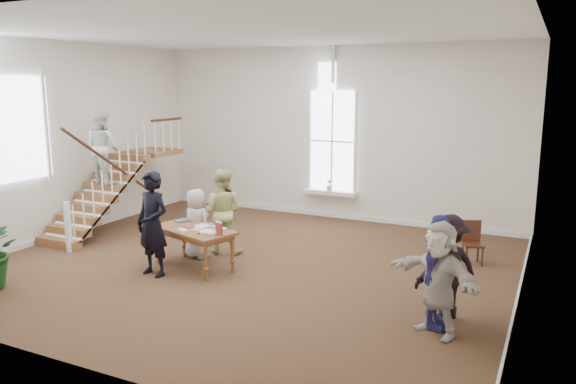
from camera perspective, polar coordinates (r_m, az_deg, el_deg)
The scene contains 11 objects.
ground at distance 11.30m, azimuth -4.02°, elevation -7.35°, with size 10.00×10.00×0.00m, color #43311A.
room_shell at distance 15.02m, azimuth 4.35°, elevation -1.12°, with size 10.49×10.00×10.00m.
staircase at distance 14.11m, azimuth -18.03°, elevation 2.60°, with size 1.10×4.10×2.92m.
library_table at distance 11.02m, azimuth -9.46°, elevation -4.11°, with size 1.86×1.29×0.86m.
police_officer at distance 10.73m, azimuth -13.59°, elevation -3.18°, with size 0.72×0.47×1.97m, color black.
elderly_woman at distance 11.69m, azimuth -9.26°, elevation -3.17°, with size 0.70×0.46×1.44m, color beige.
person_yellow at distance 11.89m, azimuth -6.72°, elevation -1.95°, with size 0.88×0.68×1.81m, color #CECD80.
woman_cluster_a at distance 8.51m, azimuth 14.89°, elevation -7.88°, with size 1.01×0.42×1.72m, color navy.
woman_cluster_b at distance 8.93m, azimuth 15.85°, elevation -7.32°, with size 1.05×0.60×1.63m, color black.
woman_cluster_c at distance 8.32m, azimuth 15.04°, elevation -8.48°, with size 1.55×0.49×1.68m, color beige.
side_chair at distance 11.82m, azimuth 18.21°, elevation -4.68°, with size 0.49×0.49×0.86m.
Camera 1 is at (5.40, -9.27, 3.57)m, focal length 35.00 mm.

